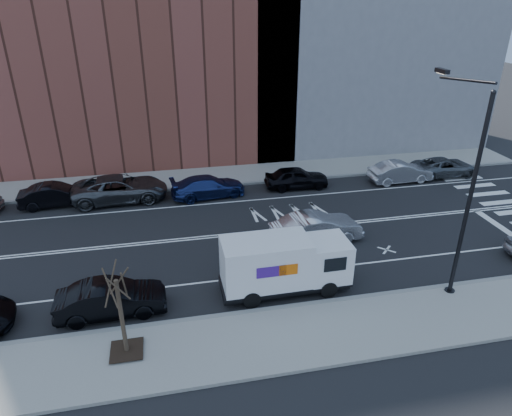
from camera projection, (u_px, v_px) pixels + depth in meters
name	position (u px, v px, depth m)	size (l,w,h in m)	color
ground	(262.00, 232.00, 25.76)	(120.00, 120.00, 0.00)	black
sidewalk_near	(310.00, 334.00, 17.95)	(44.00, 3.60, 0.15)	gray
sidewalk_far	(236.00, 175.00, 33.50)	(44.00, 3.60, 0.15)	gray
curb_near	(297.00, 306.00, 19.54)	(44.00, 0.25, 0.17)	gray
curb_far	(240.00, 184.00, 31.91)	(44.00, 0.25, 0.17)	gray
crosswalk	(510.00, 207.00, 28.70)	(3.00, 14.00, 0.01)	white
road_markings	(262.00, 232.00, 25.76)	(40.00, 8.60, 0.01)	white
bldg_brick	(110.00, 10.00, 33.32)	(26.00, 10.00, 22.00)	brown
streetlight	(465.00, 185.00, 18.75)	(0.44, 4.02, 9.34)	black
street_tree	(123.00, 324.00, 16.43)	(1.20, 1.20, 3.75)	black
fedex_van	(284.00, 264.00, 20.17)	(5.82, 2.12, 2.65)	black
far_parked_b	(56.00, 195.00, 28.60)	(1.52, 4.35, 1.43)	black
far_parked_c	(120.00, 189.00, 29.26)	(2.74, 5.95, 1.65)	#45484C
far_parked_d	(208.00, 187.00, 29.88)	(1.97, 4.84, 1.41)	navy
far_parked_e	(297.00, 178.00, 31.22)	(1.74, 4.33, 1.48)	black
far_parked_f	(400.00, 172.00, 32.19)	(1.55, 4.45, 1.47)	#B3B3B8
far_parked_g	(444.00, 167.00, 33.31)	(2.19, 4.76, 1.32)	#515559
driving_sedan	(316.00, 229.00, 24.35)	(1.73, 4.96, 1.63)	#B7B8BD
near_parked_rear_a	(111.00, 299.00, 18.93)	(1.56, 4.47, 1.47)	black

